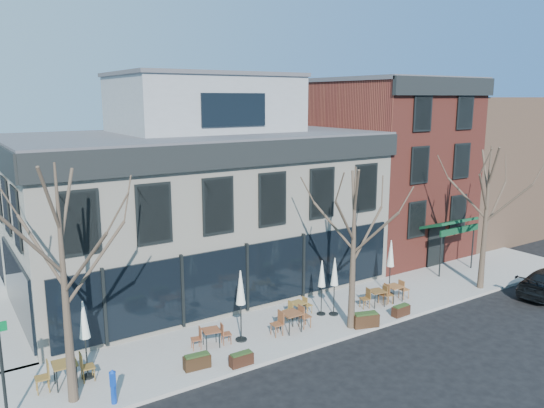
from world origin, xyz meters
TOP-DOWN VIEW (x-y plane):
  - ground at (0.00, 0.00)m, footprint 120.00×120.00m
  - sidewalk_front at (3.25, -2.15)m, footprint 33.50×4.70m
  - corner_building at (0.07, 5.07)m, footprint 18.39×10.39m
  - red_brick_building at (13.00, 4.98)m, footprint 8.20×11.78m
  - bg_building at (23.00, 6.00)m, footprint 12.00×12.00m
  - tree_corner at (-8.49, -3.20)m, footprint 3.93×3.98m
  - tree_mid at (3.01, -3.90)m, footprint 3.50×3.55m
  - tree_right at (12.01, -3.90)m, footprint 3.72×3.77m
  - sign_pole at (-10.50, -3.50)m, footprint 0.50×0.10m
  - call_box at (-7.43, -4.12)m, footprint 0.24×0.24m
  - cafe_set_0 at (-8.50, -2.13)m, footprint 2.02×0.84m
  - cafe_set_1 at (-2.92, -2.21)m, footprint 1.72×0.79m
  - cafe_set_2 at (0.57, -2.82)m, footprint 1.96×0.79m
  - cafe_set_3 at (1.74, -1.68)m, footprint 1.58×0.66m
  - cafe_set_4 at (5.64, -2.74)m, footprint 1.82×0.83m
  - cafe_set_5 at (6.80, -2.75)m, footprint 1.82×0.75m
  - umbrella_0 at (-7.72, -1.95)m, footprint 0.46×0.46m
  - umbrella_1 at (-1.64, -2.39)m, footprint 0.48×0.48m
  - umbrella_2 at (2.77, -2.10)m, footprint 0.41×0.41m
  - umbrella_3 at (3.24, -2.43)m, footprint 0.44×0.44m
  - umbrella_4 at (7.24, -2.00)m, footprint 0.46×0.46m
  - planter_0 at (-4.16, -3.50)m, footprint 1.03×0.49m
  - planter_1 at (-2.68, -4.20)m, footprint 0.90×0.37m
  - planter_2 at (3.57, -4.20)m, footprint 1.23×0.79m
  - planter_3 at (5.76, -4.20)m, footprint 0.92×0.40m

SIDE VIEW (x-z plane):
  - ground at x=0.00m, z-range 0.00..0.00m
  - sidewalk_front at x=3.25m, z-range 0.00..0.15m
  - planter_1 at x=-2.68m, z-range 0.15..0.65m
  - planter_3 at x=5.76m, z-range 0.15..0.65m
  - planter_0 at x=-4.16m, z-range 0.15..0.70m
  - planter_2 at x=3.57m, z-range 0.15..0.79m
  - cafe_set_3 at x=1.74m, z-range 0.16..0.98m
  - cafe_set_1 at x=-2.92m, z-range 0.16..1.04m
  - cafe_set_4 at x=5.64m, z-range 0.16..1.10m
  - cafe_set_5 at x=6.80m, z-range 0.16..1.12m
  - cafe_set_2 at x=0.57m, z-range 0.16..1.20m
  - cafe_set_0 at x=-8.50m, z-range 0.16..1.22m
  - call_box at x=-7.43m, z-range 0.19..1.39m
  - umbrella_2 at x=2.77m, z-range 0.68..3.27m
  - umbrella_3 at x=3.24m, z-range 0.71..3.43m
  - sign_pole at x=-10.50m, z-range 0.37..3.77m
  - umbrella_4 at x=7.24m, z-range 0.74..3.59m
  - umbrella_0 at x=-7.72m, z-range 0.74..3.63m
  - umbrella_1 at x=-1.64m, z-range 0.77..3.78m
  - tree_mid at x=3.01m, z-range 0.27..7.31m
  - tree_right at x=12.01m, z-range 0.28..7.76m
  - tree_corner at x=-8.49m, z-range 0.29..8.21m
  - corner_building at x=0.07m, z-range -0.83..10.27m
  - bg_building at x=23.00m, z-range 0.00..10.00m
  - red_brick_building at x=13.00m, z-range 0.05..11.22m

